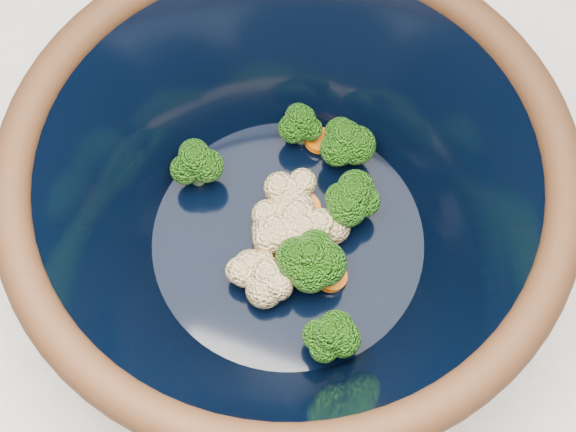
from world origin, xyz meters
The scene contains 4 objects.
ground centered at (0.00, 0.00, 0.00)m, with size 3.00×3.00×0.00m, color #9E7A54.
counter centered at (0.00, 0.00, 0.45)m, with size 1.20×1.20×0.90m, color beige.
mixing_bowl centered at (-0.07, -0.11, 1.00)m, with size 0.45×0.45×0.18m.
vegetable_pile centered at (-0.06, -0.10, 0.96)m, with size 0.19×0.21×0.06m.
Camera 1 is at (0.02, -0.36, 1.54)m, focal length 50.00 mm.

